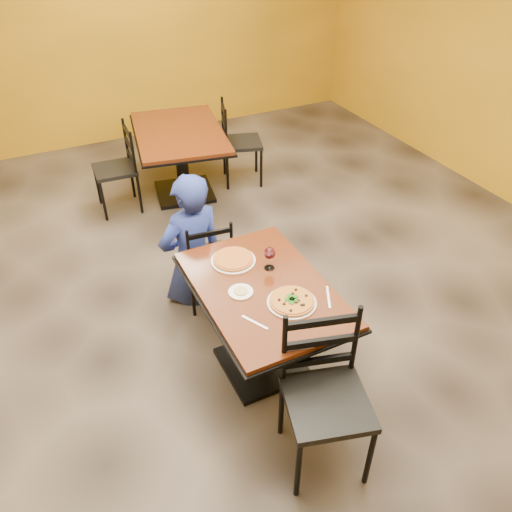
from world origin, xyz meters
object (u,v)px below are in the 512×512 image
side_plate (241,292)px  chair_main_far (206,259)px  chair_main_near (327,404)px  pizza_far (233,259)px  plate_far (233,261)px  chair_second_right (242,143)px  plate_main (292,303)px  table_main (263,309)px  chair_second_left (115,170)px  table_second (180,147)px  diner (191,237)px  wine_glass (270,257)px  pizza_main (292,301)px

side_plate → chair_main_far: bearing=84.5°
chair_main_near → pizza_far: size_ratio=3.64×
plate_far → chair_second_right: bearing=63.9°
chair_main_near → plate_main: 0.65m
chair_main_near → chair_main_far: chair_main_near is taller
table_main → chair_second_left: (-0.37, 2.66, -0.10)m
pizza_far → plate_main: bearing=-75.0°
chair_main_near → chair_main_far: bearing=107.9°
chair_second_right → plate_main: 3.06m
chair_main_far → side_plate: (-0.08, -0.86, 0.34)m
table_second → diner: bearing=-106.6°
pizza_far → wine_glass: 0.27m
diner → plate_main: diner is taller
chair_second_right → pizza_main: 3.06m
chair_main_far → chair_second_left: size_ratio=0.90×
chair_second_left → plate_far: (0.31, -2.33, 0.30)m
chair_main_far → chair_second_right: size_ratio=0.88×
pizza_far → diner: bearing=96.8°
plate_far → wine_glass: size_ratio=1.72×
chair_main_near → chair_second_right: chair_main_near is taller
chair_second_left → chair_second_right: bearing=93.0°
table_second → wine_glass: bearing=-95.1°
chair_main_near → plate_far: chair_main_near is taller
chair_main_far → pizza_far: 0.65m
chair_second_left → pizza_main: size_ratio=3.21×
chair_main_near → wine_glass: chair_main_near is taller
chair_second_right → plate_main: chair_second_right is taller
diner → chair_main_far: bearing=108.1°
table_second → chair_second_left: (-0.73, 0.00, -0.11)m
chair_main_far → pizza_main: chair_main_far is taller
chair_second_right → plate_far: 2.61m
chair_second_left → chair_second_right: chair_second_right is taller
diner → pizza_far: diner is taller
diner → side_plate: diner is taller
table_second → table_main: bearing=-97.5°
table_main → chair_main_far: chair_main_far is taller
table_main → table_second: (0.35, 2.66, 0.01)m
table_second → chair_second_left: bearing=180.0°
side_plate → wine_glass: wine_glass is taller
chair_second_left → plate_far: size_ratio=2.94×
chair_main_near → chair_main_far: 1.69m
table_second → chair_main_near: chair_main_near is taller
table_main → table_second: bearing=82.5°
chair_second_right → diner: bearing=161.4°
pizza_main → pizza_far: bearing=105.0°
table_main → chair_main_far: (-0.07, 0.87, -0.14)m
table_main → pizza_far: bearing=100.2°
plate_main → pizza_main: (0.00, 0.00, 0.02)m
wine_glass → plate_main: bearing=-96.0°
table_second → chair_second_right: bearing=0.0°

